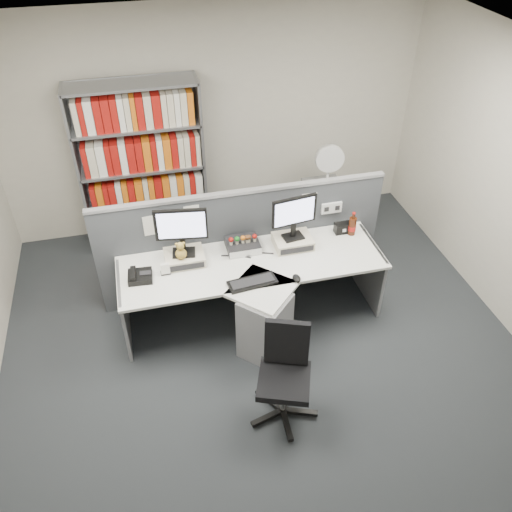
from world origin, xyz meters
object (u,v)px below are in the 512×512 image
object	(u,v)px
desk_calendar	(165,269)
desk_fan	(329,162)
keyboard	(252,282)
desktop_pc	(243,245)
desk_phone	(140,276)
speaker	(343,228)
cola_bottle	(352,226)
shelving_unit	(143,170)
mouse	(297,278)
desk	(257,297)
monitor_left	(181,228)
office_chair	(285,371)
filing_cabinet	(324,213)
monitor_right	(294,214)

from	to	relation	value
desk_calendar	desk_fan	size ratio (longest dim) A/B	0.20
keyboard	desk_calendar	size ratio (longest dim) A/B	4.12
desktop_pc	desk_phone	xyz separation A→B (m)	(-1.04, -0.23, -0.01)
desk_calendar	speaker	world-z (taller)	desk_calendar
speaker	cola_bottle	xyz separation A→B (m)	(0.08, -0.05, 0.04)
desk_calendar	shelving_unit	world-z (taller)	shelving_unit
desktop_pc	shelving_unit	world-z (taller)	shelving_unit
mouse	cola_bottle	world-z (taller)	cola_bottle
mouse	desk_fan	bearing A→B (deg)	60.91
keyboard	cola_bottle	distance (m)	1.30
desk	speaker	xyz separation A→B (m)	(1.04, 0.48, 0.32)
desk	monitor_left	world-z (taller)	monitor_left
cola_bottle	office_chair	world-z (taller)	cola_bottle
filing_cabinet	office_chair	distance (m)	2.66
desk	monitor_right	world-z (taller)	monitor_right
monitor_left	shelving_unit	distance (m)	1.50
desk_phone	speaker	distance (m)	2.13
monitor_right	shelving_unit	xyz separation A→B (m)	(-1.36, 1.47, -0.12)
mouse	cola_bottle	distance (m)	0.97
monitor_right	shelving_unit	bearing A→B (deg)	132.94
monitor_right	office_chair	world-z (taller)	monitor_right
keyboard	shelving_unit	distance (m)	2.12
mouse	desk_calendar	xyz separation A→B (m)	(-1.18, 0.39, 0.03)
desktop_pc	desk_fan	size ratio (longest dim) A/B	0.58
monitor_left	office_chair	world-z (taller)	monitor_left
desk_phone	office_chair	bearing A→B (deg)	-47.81
desktop_pc	monitor_left	bearing A→B (deg)	-173.68
desk_calendar	cola_bottle	bearing A→B (deg)	5.29
desktop_pc	keyboard	xyz separation A→B (m)	(-0.03, -0.54, -0.03)
speaker	shelving_unit	world-z (taller)	shelving_unit
keyboard	desktop_pc	bearing A→B (deg)	86.67
desk_calendar	filing_cabinet	distance (m)	2.38
monitor_left	desk_calendar	size ratio (longest dim) A/B	4.39
monitor_left	desk_fan	distance (m)	2.10
desk_fan	monitor_right	bearing A→B (deg)	-125.94
shelving_unit	mouse	bearing A→B (deg)	-58.06
desktop_pc	filing_cabinet	distance (m)	1.62
desk	office_chair	distance (m)	0.97
desk_phone	cola_bottle	size ratio (longest dim) A/B	0.89
desk	desk_fan	bearing A→B (deg)	49.38
keyboard	speaker	size ratio (longest dim) A/B	2.78
desk_phone	office_chair	distance (m)	1.63
desk	speaker	distance (m)	1.19
monitor_right	mouse	distance (m)	0.65
office_chair	monitor_left	bearing A→B (deg)	115.11
cola_bottle	filing_cabinet	distance (m)	1.08
desktop_pc	desk_phone	size ratio (longest dim) A/B	1.38
office_chair	desk_phone	bearing A→B (deg)	132.19
monitor_right	speaker	size ratio (longest dim) A/B	2.75
desk_calendar	mouse	bearing A→B (deg)	-18.34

